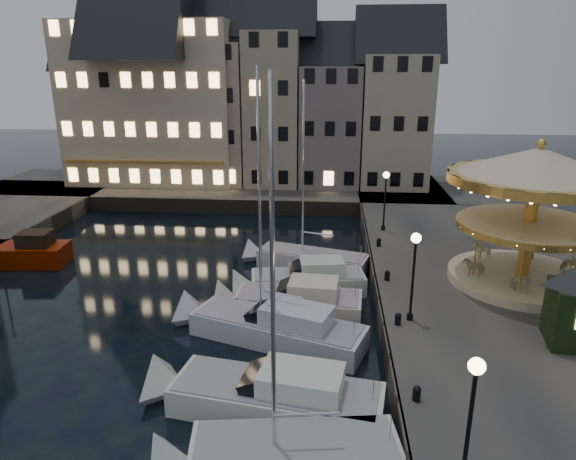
# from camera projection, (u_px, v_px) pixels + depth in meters

# --- Properties ---
(ground) EXTENTS (160.00, 160.00, 0.00)m
(ground) POSITION_uv_depth(u_px,v_px,m) (251.00, 349.00, 23.51)
(ground) COLOR black
(ground) RESTS_ON ground
(quay_east) EXTENTS (16.00, 56.00, 1.30)m
(quay_east) POSITION_uv_depth(u_px,v_px,m) (523.00, 292.00, 27.86)
(quay_east) COLOR #474442
(quay_east) RESTS_ON ground
(quay_north) EXTENTS (44.00, 12.00, 1.30)m
(quay_north) POSITION_uv_depth(u_px,v_px,m) (215.00, 190.00, 50.52)
(quay_north) COLOR #474442
(quay_north) RESTS_ON ground
(quaywall_e) EXTENTS (0.15, 44.00, 1.30)m
(quaywall_e) POSITION_uv_depth(u_px,v_px,m) (374.00, 287.00, 28.51)
(quaywall_e) COLOR #47423A
(quaywall_e) RESTS_ON ground
(quaywall_n) EXTENTS (48.00, 0.15, 1.30)m
(quaywall_n) POSITION_uv_depth(u_px,v_px,m) (222.00, 207.00, 44.67)
(quaywall_n) COLOR #47423A
(quaywall_n) RESTS_ON ground
(streetlamp_a) EXTENTS (0.44, 0.44, 4.17)m
(streetlamp_a) POSITION_uv_depth(u_px,v_px,m) (471.00, 408.00, 13.16)
(streetlamp_a) COLOR black
(streetlamp_a) RESTS_ON quay_east
(streetlamp_b) EXTENTS (0.44, 0.44, 4.17)m
(streetlamp_b) POSITION_uv_depth(u_px,v_px,m) (414.00, 264.00, 22.64)
(streetlamp_b) COLOR black
(streetlamp_b) RESTS_ON quay_east
(streetlamp_c) EXTENTS (0.44, 0.44, 4.17)m
(streetlamp_c) POSITION_uv_depth(u_px,v_px,m) (385.00, 192.00, 35.44)
(streetlamp_c) COLOR black
(streetlamp_c) RESTS_ON quay_east
(bollard_a) EXTENTS (0.30, 0.30, 0.57)m
(bollard_a) POSITION_uv_depth(u_px,v_px,m) (417.00, 393.00, 17.74)
(bollard_a) COLOR black
(bollard_a) RESTS_ON quay_east
(bollard_b) EXTENTS (0.30, 0.30, 0.57)m
(bollard_b) POSITION_uv_depth(u_px,v_px,m) (398.00, 318.00, 22.96)
(bollard_b) COLOR black
(bollard_b) RESTS_ON quay_east
(bollard_c) EXTENTS (0.30, 0.30, 0.57)m
(bollard_c) POSITION_uv_depth(u_px,v_px,m) (387.00, 275.00, 27.70)
(bollard_c) COLOR black
(bollard_c) RESTS_ON quay_east
(bollard_d) EXTENTS (0.30, 0.30, 0.57)m
(bollard_d) POSITION_uv_depth(u_px,v_px,m) (379.00, 242.00, 32.91)
(bollard_d) COLOR black
(bollard_d) RESTS_ON quay_east
(townhouse_na) EXTENTS (5.50, 8.00, 12.80)m
(townhouse_na) POSITION_uv_depth(u_px,v_px,m) (103.00, 114.00, 51.18)
(townhouse_na) COLOR gray
(townhouse_na) RESTS_ON quay_north
(townhouse_nb) EXTENTS (6.16, 8.00, 13.80)m
(townhouse_nb) POSITION_uv_depth(u_px,v_px,m) (155.00, 109.00, 50.58)
(townhouse_nb) COLOR gray
(townhouse_nb) RESTS_ON quay_north
(townhouse_nc) EXTENTS (6.82, 8.00, 14.80)m
(townhouse_nc) POSITION_uv_depth(u_px,v_px,m) (215.00, 104.00, 49.93)
(townhouse_nc) COLOR tan
(townhouse_nc) RESTS_ON quay_north
(townhouse_nd) EXTENTS (5.50, 8.00, 15.80)m
(townhouse_nd) POSITION_uv_depth(u_px,v_px,m) (274.00, 99.00, 49.31)
(townhouse_nd) COLOR tan
(townhouse_nd) RESTS_ON quay_north
(townhouse_ne) EXTENTS (6.16, 8.00, 12.80)m
(townhouse_ne) POSITION_uv_depth(u_px,v_px,m) (330.00, 116.00, 49.32)
(townhouse_ne) COLOR slate
(townhouse_ne) RESTS_ON quay_north
(townhouse_nf) EXTENTS (6.82, 8.00, 13.80)m
(townhouse_nf) POSITION_uv_depth(u_px,v_px,m) (394.00, 111.00, 48.67)
(townhouse_nf) COLOR #ABA08A
(townhouse_nf) RESTS_ON quay_north
(hotel_corner) EXTENTS (17.60, 9.00, 16.80)m
(hotel_corner) POSITION_uv_depth(u_px,v_px,m) (155.00, 93.00, 50.12)
(hotel_corner) COLOR beige
(hotel_corner) RESTS_ON quay_north
(motorboat_a) EXTENTS (7.78, 3.48, 12.89)m
(motorboat_a) POSITION_uv_depth(u_px,v_px,m) (277.00, 459.00, 16.19)
(motorboat_a) COLOR silver
(motorboat_a) RESTS_ON ground
(motorboat_b) EXTENTS (8.97, 3.92, 2.15)m
(motorboat_b) POSITION_uv_depth(u_px,v_px,m) (266.00, 396.00, 19.13)
(motorboat_b) COLOR silver
(motorboat_b) RESTS_ON ground
(motorboat_c) EXTENTS (9.20, 5.22, 12.39)m
(motorboat_c) POSITION_uv_depth(u_px,v_px,m) (270.00, 326.00, 24.14)
(motorboat_c) COLOR silver
(motorboat_c) RESTS_ON ground
(motorboat_d) EXTENTS (7.61, 2.99, 2.15)m
(motorboat_d) POSITION_uv_depth(u_px,v_px,m) (290.00, 302.00, 26.66)
(motorboat_d) COLOR beige
(motorboat_d) RESTS_ON ground
(motorboat_e) EXTENTS (7.53, 3.13, 2.15)m
(motorboat_e) POSITION_uv_depth(u_px,v_px,m) (301.00, 282.00, 29.24)
(motorboat_e) COLOR silver
(motorboat_e) RESTS_ON ground
(motorboat_f) EXTENTS (7.98, 4.12, 10.64)m
(motorboat_f) POSITION_uv_depth(u_px,v_px,m) (304.00, 260.00, 32.84)
(motorboat_f) COLOR silver
(motorboat_f) RESTS_ON ground
(red_fishing_boat) EXTENTS (6.86, 2.87, 5.71)m
(red_fishing_boat) POSITION_uv_depth(u_px,v_px,m) (17.00, 254.00, 33.40)
(red_fishing_boat) COLOR #6E1500
(red_fishing_boat) RESTS_ON ground
(carousel) EXTENTS (8.75, 8.75, 7.66)m
(carousel) POSITION_uv_depth(u_px,v_px,m) (535.00, 190.00, 26.02)
(carousel) COLOR beige
(carousel) RESTS_ON quay_east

